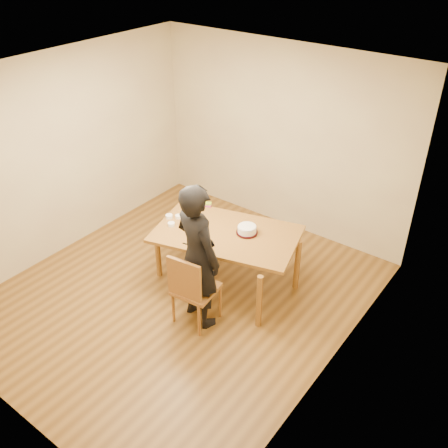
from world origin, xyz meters
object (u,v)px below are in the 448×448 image
Objects in this scene: dining_table at (226,234)px; dining_chair at (196,289)px; cake at (247,229)px; person at (198,256)px; cake_plate at (247,233)px.

dining_table is 0.84m from dining_chair.
dining_table is 3.86× the size of dining_chair.
cake reaches higher than dining_table.
person reaches higher than dining_chair.
dining_chair is 0.25× the size of person.
dining_chair is 0.97m from cake_plate.
cake_plate is at bearing -80.27° from person.
cake_plate is at bearing 78.97° from dining_chair.
person is at bearing 82.68° from dining_chair.
person is (0.00, 0.05, 0.43)m from dining_chair.
cake_plate is 0.05m from cake.
person reaches higher than cake.
dining_table is 0.25m from cake_plate.
dining_table is 6.57× the size of cake_plate.
cake is at bearing -80.27° from person.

